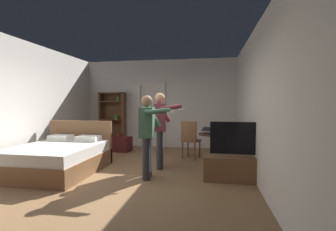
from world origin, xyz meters
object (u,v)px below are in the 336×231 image
Objects in this scene: tv_flatscreen at (238,165)px; side_table at (212,143)px; suitcase_dark at (121,144)px; person_blue_shirt at (148,131)px; person_striped_shirt at (160,125)px; laptop at (210,132)px; bottle_on_table at (218,130)px; bookshelf at (113,117)px; bed at (60,157)px; wooden_chair at (190,138)px.

tv_flatscreen is 1.81× the size of side_table.
tv_flatscreen is at bearing -26.81° from suitcase_dark.
tv_flatscreen is at bearing 4.70° from person_blue_shirt.
laptop is at bearing 32.94° from person_striped_shirt.
suitcase_dark is (-2.67, 0.83, -0.25)m from side_table.
bottle_on_table is 1.44m from person_striped_shirt.
bottle_on_table is (3.39, -1.68, -0.16)m from bookshelf.
bed is at bearing -95.31° from suitcase_dark.
wooden_chair is at bearing 58.93° from person_striped_shirt.
wooden_chair is 0.62× the size of person_blue_shirt.
bookshelf is at bearing 141.62° from tv_flatscreen.
person_blue_shirt is (-1.18, -1.45, 0.16)m from laptop.
bottle_on_table is (3.33, 1.29, 0.51)m from bed.
person_striped_shirt is (-1.09, -0.70, 0.22)m from laptop.
bookshelf reaches higher than person_striped_shirt.
laptop is 1.31m from person_striped_shirt.
bookshelf is at bearing 153.68° from bottle_on_table.
bed is 3.44× the size of suitcase_dark.
bookshelf is 1.13× the size of person_blue_shirt.
tv_flatscreen is 0.76× the size of person_striped_shirt.
bookshelf reaches higher than person_blue_shirt.
bed is 4.56× the size of laptop.
bed is at bearing 176.69° from person_blue_shirt.
laptop is 1.87m from person_blue_shirt.
laptop is at bearing -10.35° from suitcase_dark.
suitcase_dark is (-2.62, 0.87, -0.53)m from laptop.
bottle_on_table reaches higher than side_table.
bookshelf is 2.58× the size of side_table.
bed reaches higher than laptop.
wooden_chair is 0.59× the size of person_striped_shirt.
person_striped_shirt is (-1.13, -0.75, 0.49)m from side_table.
tv_flatscreen reaches higher than laptop.
laptop is (-0.05, -0.04, 0.28)m from side_table.
bookshelf is 1.82× the size of wooden_chair.
tv_flatscreen is at bearing -38.38° from bookshelf.
person_striped_shirt reaches higher than bed.
bed is 2.06m from person_blue_shirt.
bottle_on_table is 3.01m from suitcase_dark.
bed is at bearing -156.66° from side_table.
bookshelf reaches higher than tv_flatscreen.
tv_flatscreen reaches higher than suitcase_dark.
bookshelf is at bearing 132.14° from person_striped_shirt.
laptop is at bearing 167.94° from bottle_on_table.
bed reaches higher than side_table.
side_table is (-0.47, 1.35, 0.17)m from tv_flatscreen.
laptop is (-0.51, 1.31, 0.45)m from tv_flatscreen.
wooden_chair is (-0.51, 0.26, -0.21)m from laptop.
bed is 1.19× the size of person_blue_shirt.
person_striped_shirt reaches higher than bottle_on_table.
wooden_chair reaches higher than bottle_on_table.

